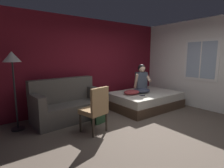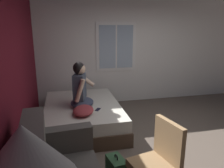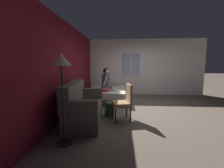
{
  "view_description": "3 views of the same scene",
  "coord_description": "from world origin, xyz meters",
  "px_view_note": "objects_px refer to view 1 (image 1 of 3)",
  "views": [
    {
      "loc": [
        -2.84,
        -2.28,
        1.6
      ],
      "look_at": [
        -0.05,
        1.53,
        0.85
      ],
      "focal_mm": 28.0,
      "sensor_mm": 36.0,
      "label": 1
    },
    {
      "loc": [
        -3.04,
        1.75,
        2.01
      ],
      "look_at": [
        0.01,
        1.06,
        1.17
      ],
      "focal_mm": 35.0,
      "sensor_mm": 36.0,
      "label": 2
    },
    {
      "loc": [
        -4.97,
        0.81,
        1.51
      ],
      "look_at": [
        0.32,
        1.17,
        0.8
      ],
      "focal_mm": 24.0,
      "sensor_mm": 36.0,
      "label": 3
    }
  ],
  "objects_px": {
    "person_seated": "(141,81)",
    "backpack": "(98,115)",
    "side_chair": "(96,108)",
    "cell_phone": "(142,95)",
    "couch": "(67,104)",
    "throw_pillow": "(132,92)",
    "floor_lamp": "(12,64)",
    "bed": "(144,100)"
  },
  "relations": [
    {
      "from": "bed",
      "to": "cell_phone",
      "type": "xyz_separation_m",
      "value": [
        -0.38,
        -0.26,
        0.25
      ]
    },
    {
      "from": "backpack",
      "to": "throw_pillow",
      "type": "relative_size",
      "value": 0.95
    },
    {
      "from": "bed",
      "to": "throw_pillow",
      "type": "bearing_deg",
      "value": 177.69
    },
    {
      "from": "person_seated",
      "to": "throw_pillow",
      "type": "xyz_separation_m",
      "value": [
        -0.4,
        -0.0,
        -0.29
      ]
    },
    {
      "from": "person_seated",
      "to": "cell_phone",
      "type": "bearing_deg",
      "value": -131.51
    },
    {
      "from": "person_seated",
      "to": "throw_pillow",
      "type": "distance_m",
      "value": 0.49
    },
    {
      "from": "bed",
      "to": "couch",
      "type": "height_order",
      "value": "couch"
    },
    {
      "from": "bed",
      "to": "cell_phone",
      "type": "relative_size",
      "value": 14.56
    },
    {
      "from": "throw_pillow",
      "to": "cell_phone",
      "type": "bearing_deg",
      "value": -61.99
    },
    {
      "from": "floor_lamp",
      "to": "backpack",
      "type": "bearing_deg",
      "value": -23.65
    },
    {
      "from": "person_seated",
      "to": "backpack",
      "type": "height_order",
      "value": "person_seated"
    },
    {
      "from": "person_seated",
      "to": "throw_pillow",
      "type": "height_order",
      "value": "person_seated"
    },
    {
      "from": "side_chair",
      "to": "person_seated",
      "type": "relative_size",
      "value": 1.12
    },
    {
      "from": "side_chair",
      "to": "backpack",
      "type": "relative_size",
      "value": 2.14
    },
    {
      "from": "couch",
      "to": "cell_phone",
      "type": "distance_m",
      "value": 2.1
    },
    {
      "from": "person_seated",
      "to": "floor_lamp",
      "type": "distance_m",
      "value": 3.45
    },
    {
      "from": "person_seated",
      "to": "side_chair",
      "type": "bearing_deg",
      "value": -161.26
    },
    {
      "from": "bed",
      "to": "throw_pillow",
      "type": "distance_m",
      "value": 0.62
    },
    {
      "from": "backpack",
      "to": "floor_lamp",
      "type": "height_order",
      "value": "floor_lamp"
    },
    {
      "from": "cell_phone",
      "to": "throw_pillow",
      "type": "bearing_deg",
      "value": 59.41
    },
    {
      "from": "side_chair",
      "to": "throw_pillow",
      "type": "xyz_separation_m",
      "value": [
        1.65,
        0.69,
        0.02
      ]
    },
    {
      "from": "couch",
      "to": "throw_pillow",
      "type": "relative_size",
      "value": 3.67
    },
    {
      "from": "person_seated",
      "to": "throw_pillow",
      "type": "relative_size",
      "value": 1.82
    },
    {
      "from": "person_seated",
      "to": "backpack",
      "type": "distance_m",
      "value": 1.87
    },
    {
      "from": "cell_phone",
      "to": "floor_lamp",
      "type": "height_order",
      "value": "floor_lamp"
    },
    {
      "from": "bed",
      "to": "side_chair",
      "type": "relative_size",
      "value": 2.14
    },
    {
      "from": "backpack",
      "to": "throw_pillow",
      "type": "xyz_separation_m",
      "value": [
        1.33,
        0.27,
        0.36
      ]
    },
    {
      "from": "bed",
      "to": "floor_lamp",
      "type": "xyz_separation_m",
      "value": [
        -3.49,
        0.47,
        1.19
      ]
    },
    {
      "from": "couch",
      "to": "throw_pillow",
      "type": "bearing_deg",
      "value": -12.51
    },
    {
      "from": "couch",
      "to": "cell_phone",
      "type": "bearing_deg",
      "value": -19.15
    },
    {
      "from": "bed",
      "to": "person_seated",
      "type": "relative_size",
      "value": 2.39
    },
    {
      "from": "person_seated",
      "to": "throw_pillow",
      "type": "bearing_deg",
      "value": -179.37
    },
    {
      "from": "bed",
      "to": "backpack",
      "type": "xyz_separation_m",
      "value": [
        -1.86,
        -0.24,
        -0.04
      ]
    },
    {
      "from": "throw_pillow",
      "to": "floor_lamp",
      "type": "height_order",
      "value": "floor_lamp"
    },
    {
      "from": "couch",
      "to": "side_chair",
      "type": "bearing_deg",
      "value": -80.66
    },
    {
      "from": "throw_pillow",
      "to": "cell_phone",
      "type": "xyz_separation_m",
      "value": [
        0.15,
        -0.28,
        -0.07
      ]
    },
    {
      "from": "cell_phone",
      "to": "floor_lamp",
      "type": "bearing_deg",
      "value": 108.19
    },
    {
      "from": "person_seated",
      "to": "cell_phone",
      "type": "height_order",
      "value": "person_seated"
    },
    {
      "from": "side_chair",
      "to": "throw_pillow",
      "type": "height_order",
      "value": "side_chair"
    },
    {
      "from": "side_chair",
      "to": "backpack",
      "type": "height_order",
      "value": "side_chair"
    },
    {
      "from": "side_chair",
      "to": "throw_pillow",
      "type": "bearing_deg",
      "value": 22.75
    },
    {
      "from": "cell_phone",
      "to": "couch",
      "type": "bearing_deg",
      "value": 102.25
    }
  ]
}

